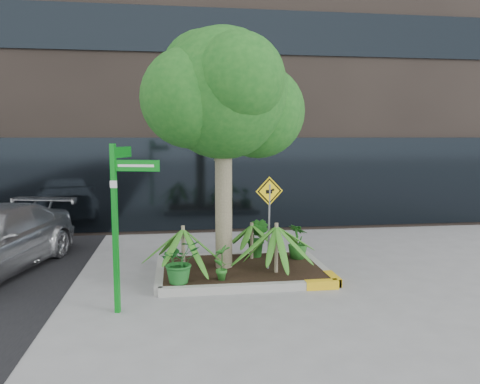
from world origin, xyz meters
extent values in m
plane|color=gray|center=(0.00, 0.00, 0.00)|extent=(80.00, 80.00, 0.00)
cube|color=#2D2621|center=(0.50, 8.50, 7.50)|extent=(18.00, 8.00, 15.00)
cube|color=#9E9E99|center=(0.20, 1.40, 0.07)|extent=(3.20, 0.15, 0.15)
cube|color=#9E9E99|center=(0.20, -0.80, 0.07)|extent=(3.20, 0.15, 0.15)
cube|color=#9E9E99|center=(-1.40, 0.30, 0.07)|extent=(0.15, 2.20, 0.15)
cube|color=#9E9E99|center=(1.80, 0.30, 0.07)|extent=(0.15, 2.20, 0.15)
cube|color=yellow|center=(1.50, -0.80, 0.07)|extent=(0.60, 0.17, 0.15)
cube|color=black|center=(0.20, 0.30, 0.12)|extent=(3.05, 2.05, 0.06)
cylinder|color=gray|center=(-0.14, 0.37, 1.56)|extent=(0.33, 0.33, 3.12)
cylinder|color=gray|center=(-0.04, 0.37, 2.70)|extent=(0.59, 0.17, 1.01)
sphere|color=#185419|center=(-0.14, 0.37, 3.54)|extent=(2.50, 2.50, 2.50)
sphere|color=#185419|center=(0.59, 0.68, 3.23)|extent=(1.87, 1.87, 1.87)
sphere|color=#185419|center=(-0.77, 0.16, 3.43)|extent=(1.87, 1.87, 1.87)
sphere|color=#185419|center=(0.07, -0.25, 3.75)|extent=(1.66, 1.66, 1.66)
sphere|color=#185419|center=(-0.45, 0.89, 3.95)|extent=(1.77, 1.77, 1.77)
cylinder|color=gray|center=(0.80, -0.16, 0.63)|extent=(0.07, 0.07, 0.95)
cylinder|color=gray|center=(-0.95, 0.01, 0.61)|extent=(0.07, 0.07, 0.91)
cylinder|color=gray|center=(0.51, 0.91, 0.54)|extent=(0.07, 0.07, 0.77)
imported|color=#1B6122|center=(-1.02, -0.55, 0.54)|extent=(0.91, 0.91, 0.78)
imported|color=#205D1C|center=(1.48, 0.79, 0.52)|extent=(0.58, 0.58, 0.74)
imported|color=#277022|center=(-0.27, -0.48, 0.48)|extent=(0.49, 0.49, 0.67)
imported|color=#1D5A1A|center=(0.65, 1.02, 0.57)|extent=(0.65, 0.65, 0.85)
cube|color=#0C851B|center=(-2.00, -1.44, 1.31)|extent=(0.09, 0.09, 2.62)
cube|color=#0C851B|center=(-1.66, -1.54, 2.29)|extent=(0.71, 0.22, 0.17)
cube|color=#0C851B|center=(-1.90, -1.10, 2.48)|extent=(0.22, 0.71, 0.17)
cube|color=white|center=(-1.66, -1.55, 2.29)|extent=(0.54, 0.16, 0.04)
cube|color=white|center=(-1.92, -1.10, 2.48)|extent=(0.16, 0.54, 0.04)
cube|color=white|center=(-2.00, -1.49, 2.01)|extent=(0.11, 0.03, 0.11)
cylinder|color=slate|center=(0.70, 0.08, 0.98)|extent=(0.06, 0.10, 1.67)
cube|color=yellow|center=(0.70, 0.06, 1.69)|extent=(0.55, 0.13, 0.56)
cube|color=black|center=(0.70, 0.05, 1.69)|extent=(0.49, 0.10, 0.50)
cube|color=yellow|center=(0.70, 0.04, 1.69)|extent=(0.41, 0.09, 0.42)
cube|color=black|center=(0.70, 0.04, 1.68)|extent=(0.13, 0.03, 0.07)
camera|label=1|loc=(-1.09, -8.66, 2.71)|focal=35.00mm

